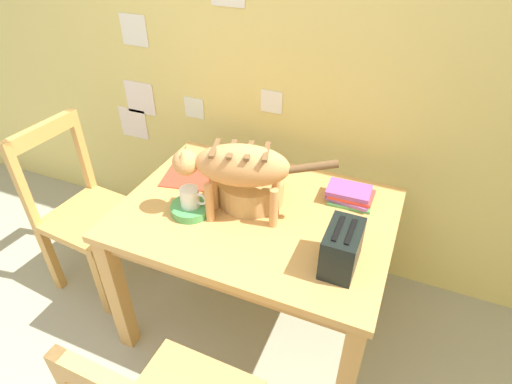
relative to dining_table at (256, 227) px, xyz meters
name	(u,v)px	position (x,y,z in m)	size (l,w,h in m)	color
wall_rear	(289,45)	(-0.10, 0.65, 0.61)	(5.28, 0.11, 2.50)	#E8D476
dining_table	(256,227)	(0.00, 0.00, 0.00)	(1.16, 0.85, 0.73)	tan
cat	(237,168)	(-0.06, -0.06, 0.34)	(0.63, 0.24, 0.34)	tan
saucer_bowl	(191,208)	(-0.25, -0.12, 0.11)	(0.17, 0.17, 0.04)	#449650
coffee_mug	(190,197)	(-0.25, -0.12, 0.17)	(0.12, 0.08, 0.08)	white
magazine	(192,177)	(-0.39, 0.12, 0.10)	(0.26, 0.21, 0.01)	#E73F2B
book_stack	(350,195)	(0.36, 0.23, 0.13)	(0.21, 0.14, 0.07)	#4F9954
wicker_basket	(251,188)	(-0.06, 0.07, 0.15)	(0.30, 0.30, 0.11)	tan
toaster	(342,248)	(0.41, -0.18, 0.18)	(0.12, 0.20, 0.18)	black
wooden_chair_far	(86,212)	(-0.96, -0.06, -0.17)	(0.45, 0.45, 0.95)	tan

